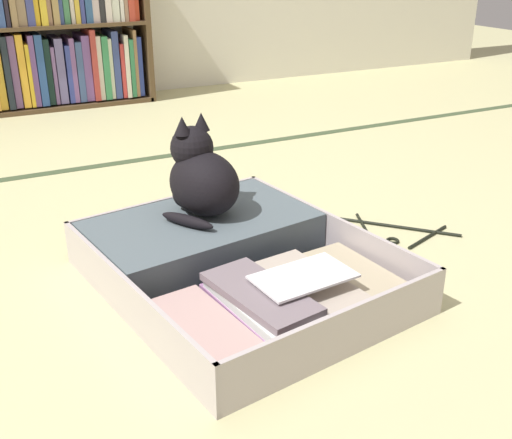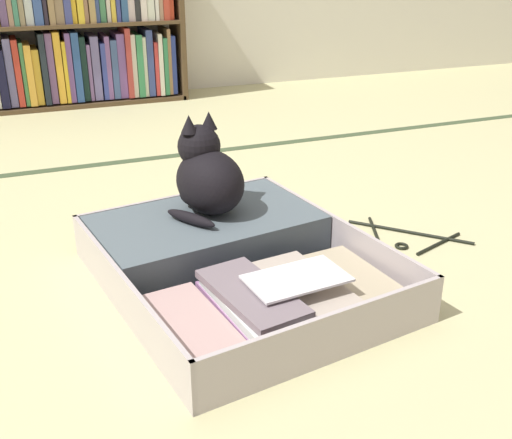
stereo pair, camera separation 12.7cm
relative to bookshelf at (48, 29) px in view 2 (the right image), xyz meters
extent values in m
plane|color=#C5C08A|center=(0.27, -2.25, -0.42)|extent=(10.00, 10.00, 0.00)
cube|color=#3E4E32|center=(0.27, -1.15, -0.42)|extent=(4.80, 0.05, 0.00)
cube|color=brown|center=(0.72, 0.00, 0.02)|extent=(0.03, 0.27, 0.89)
cube|color=brown|center=(0.00, 0.00, -0.41)|extent=(1.43, 0.27, 0.02)
cube|color=brown|center=(0.00, 0.00, 0.02)|extent=(1.40, 0.27, 0.02)
cube|color=black|center=(-0.27, -0.01, -0.23)|extent=(0.04, 0.22, 0.30)
cube|color=slate|center=(-0.23, 0.01, -0.21)|extent=(0.04, 0.22, 0.36)
cube|color=#BA3426|center=(-0.19, 0.00, -0.21)|extent=(0.03, 0.22, 0.35)
cube|color=#41824C|center=(-0.16, 0.00, -0.22)|extent=(0.02, 0.22, 0.33)
cube|color=gold|center=(-0.13, -0.01, -0.22)|extent=(0.04, 0.22, 0.32)
cube|color=gold|center=(-0.09, 0.01, -0.24)|extent=(0.04, 0.22, 0.30)
cube|color=#1E272E|center=(-0.05, -0.01, -0.20)|extent=(0.03, 0.22, 0.38)
cube|color=slate|center=(-0.01, 0.01, -0.20)|extent=(0.04, 0.22, 0.38)
cube|color=gold|center=(0.03, 0.00, -0.20)|extent=(0.04, 0.22, 0.38)
cube|color=gold|center=(0.06, 0.00, -0.22)|extent=(0.02, 0.22, 0.33)
cube|color=#6F4D8F|center=(0.08, 0.00, -0.20)|extent=(0.03, 0.22, 0.37)
cube|color=#2B4F8C|center=(0.12, 0.00, -0.20)|extent=(0.04, 0.22, 0.38)
cube|color=black|center=(0.16, 0.01, -0.21)|extent=(0.03, 0.22, 0.35)
cube|color=slate|center=(0.19, 0.01, -0.23)|extent=(0.02, 0.22, 0.31)
cube|color=slate|center=(0.22, 0.01, -0.21)|extent=(0.04, 0.22, 0.35)
cube|color=#354296|center=(0.26, 0.00, -0.23)|extent=(0.03, 0.22, 0.31)
cube|color=#79528D|center=(0.29, 0.00, -0.21)|extent=(0.03, 0.22, 0.35)
cube|color=#3C5486|center=(0.33, 0.00, -0.22)|extent=(0.03, 0.22, 0.32)
cube|color=#745195|center=(0.37, 0.01, -0.21)|extent=(0.04, 0.22, 0.36)
cube|color=#AC3933|center=(0.41, -0.01, -0.19)|extent=(0.03, 0.22, 0.39)
cube|color=beige|center=(0.44, 0.00, -0.21)|extent=(0.03, 0.22, 0.35)
cube|color=#378A53|center=(0.47, -0.01, -0.21)|extent=(0.03, 0.22, 0.35)
cube|color=beige|center=(0.50, 0.00, -0.22)|extent=(0.02, 0.22, 0.33)
cube|color=#374681|center=(0.53, 0.00, -0.20)|extent=(0.04, 0.22, 0.37)
cube|color=#BF3635|center=(0.56, 0.00, -0.24)|extent=(0.02, 0.22, 0.30)
cube|color=silver|center=(0.59, -0.01, -0.21)|extent=(0.02, 0.22, 0.35)
cube|color=#398C59|center=(0.62, 0.00, -0.22)|extent=(0.02, 0.22, 0.32)
cube|color=#9B734B|center=(0.64, 0.00, -0.20)|extent=(0.02, 0.22, 0.37)
cube|color=#2D3F95|center=(0.67, 0.01, -0.22)|extent=(0.03, 0.22, 0.33)
cube|color=#BAAEAE|center=(0.28, -2.50, -0.41)|extent=(0.71, 0.49, 0.01)
cube|color=#BAAEAE|center=(0.31, -2.69, -0.36)|extent=(0.65, 0.11, 0.13)
cube|color=#BAAEAE|center=(-0.03, -2.55, -0.36)|extent=(0.07, 0.40, 0.13)
cube|color=#BAAEAE|center=(0.60, -2.45, -0.36)|extent=(0.07, 0.40, 0.13)
cube|color=#4D485D|center=(0.28, -2.50, -0.40)|extent=(0.68, 0.47, 0.01)
cube|color=#BAAEAE|center=(0.22, -2.11, -0.41)|extent=(0.71, 0.49, 0.01)
cube|color=#BAAEAE|center=(0.19, -1.91, -0.36)|extent=(0.65, 0.11, 0.13)
cube|color=#BAAEAE|center=(-0.10, -2.16, -0.36)|extent=(0.07, 0.40, 0.13)
cube|color=#BAAEAE|center=(0.54, -2.06, -0.36)|extent=(0.07, 0.40, 0.13)
cube|color=#4D485D|center=(0.22, -2.11, -0.40)|extent=(0.68, 0.47, 0.01)
cylinder|color=black|center=(0.25, -2.30, -0.40)|extent=(0.63, 0.11, 0.02)
cube|color=#BEA592|center=(0.06, -2.53, -0.39)|extent=(0.20, 0.36, 0.02)
cube|color=tan|center=(0.05, -2.53, -0.37)|extent=(0.19, 0.35, 0.02)
cube|color=#BC9892|center=(0.05, -2.54, -0.35)|extent=(0.18, 0.33, 0.02)
cube|color=silver|center=(0.21, -2.51, -0.39)|extent=(0.19, 0.34, 0.02)
cube|color=#9E6A9B|center=(0.20, -2.51, -0.37)|extent=(0.18, 0.33, 0.02)
cube|color=silver|center=(0.21, -2.51, -0.34)|extent=(0.17, 0.32, 0.02)
cube|color=slate|center=(0.21, -2.51, -0.32)|extent=(0.19, 0.33, 0.02)
cube|color=#39536B|center=(0.37, -2.49, -0.39)|extent=(0.17, 0.32, 0.02)
cube|color=#262B27|center=(0.36, -2.49, -0.37)|extent=(0.20, 0.34, 0.02)
cube|color=#26212E|center=(0.35, -2.49, -0.36)|extent=(0.18, 0.30, 0.02)
cube|color=#B5A595|center=(0.36, -2.48, -0.34)|extent=(0.18, 0.32, 0.01)
cube|color=gray|center=(0.51, -2.47, -0.39)|extent=(0.18, 0.31, 0.01)
cube|color=slate|center=(0.50, -2.46, -0.38)|extent=(0.20, 0.34, 0.01)
cube|color=tan|center=(0.50, -2.46, -0.36)|extent=(0.17, 0.30, 0.02)
cube|color=white|center=(0.32, -2.51, -0.30)|extent=(0.25, 0.16, 0.01)
cube|color=#525F66|center=(0.22, -2.11, -0.35)|extent=(0.67, 0.46, 0.11)
torus|color=white|center=(0.13, -2.16, -0.30)|extent=(0.11, 0.11, 0.01)
cylinder|color=black|center=(0.02, -1.95, -0.36)|extent=(0.02, 0.02, 0.11)
cylinder|color=black|center=(0.37, -1.90, -0.36)|extent=(0.02, 0.02, 0.11)
cube|color=red|center=(0.18, -2.71, -0.34)|extent=(0.03, 0.01, 0.02)
cube|color=white|center=(0.52, -2.65, -0.39)|extent=(0.03, 0.01, 0.02)
cube|color=white|center=(0.38, -2.68, -0.33)|extent=(0.04, 0.01, 0.03)
cube|color=white|center=(0.29, -2.69, -0.32)|extent=(0.04, 0.01, 0.02)
ellipsoid|color=black|center=(0.25, -2.08, -0.20)|extent=(0.23, 0.27, 0.18)
ellipsoid|color=black|center=(0.23, -2.02, -0.24)|extent=(0.14, 0.11, 0.10)
sphere|color=black|center=(0.23, -2.03, -0.11)|extent=(0.12, 0.12, 0.12)
cone|color=black|center=(0.27, -2.03, -0.04)|extent=(0.05, 0.05, 0.05)
cone|color=black|center=(0.20, -2.04, -0.04)|extent=(0.05, 0.05, 0.05)
sphere|color=gold|center=(0.24, -1.97, -0.10)|extent=(0.02, 0.02, 0.02)
sphere|color=gold|center=(0.20, -1.99, -0.10)|extent=(0.02, 0.02, 0.02)
ellipsoid|color=black|center=(0.17, -2.14, -0.28)|extent=(0.12, 0.16, 0.03)
cylinder|color=black|center=(0.86, -2.20, -0.41)|extent=(0.28, 0.30, 0.01)
cylinder|color=black|center=(0.90, -2.30, -0.41)|extent=(0.21, 0.08, 0.01)
cylinder|color=black|center=(0.76, -2.16, -0.41)|extent=(0.09, 0.20, 0.01)
torus|color=black|center=(0.79, -2.27, -0.41)|extent=(0.06, 0.06, 0.01)
camera|label=1|loc=(-0.36, -3.61, 0.41)|focal=43.48mm
camera|label=2|loc=(-0.24, -3.67, 0.41)|focal=43.48mm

